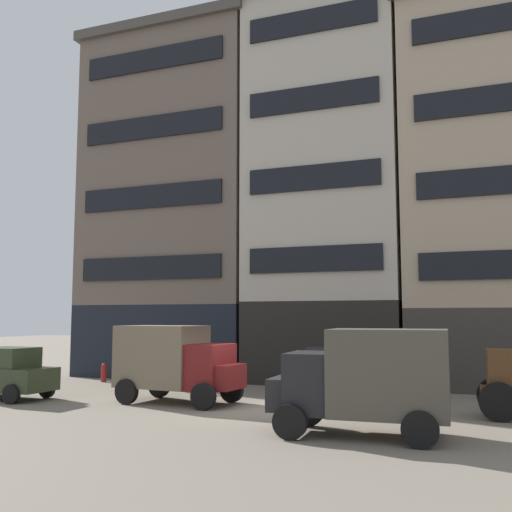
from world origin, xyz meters
TOP-DOWN VIEW (x-y plane):
  - ground_plane at (0.00, 0.00)m, footprint 120.00×120.00m
  - building_far_left at (-7.85, 8.93)m, footprint 9.37×5.91m
  - building_center_left at (0.19, 8.93)m, footprint 7.41×5.91m
  - building_center_right at (8.04, 8.93)m, footprint 9.00×5.91m
  - delivery_truck_near at (-3.12, 0.28)m, footprint 4.47×2.42m
  - delivery_truck_far at (4.01, -3.08)m, footprint 4.42×2.29m
  - sedan_dark at (-9.30, -1.07)m, footprint 3.75×1.95m
  - sedan_light at (1.83, 3.44)m, footprint 3.75×1.95m
  - pedestrian_officer at (-5.27, 3.44)m, footprint 0.51×0.51m
  - fire_hydrant_curbside at (-9.34, 4.90)m, footprint 0.24×0.24m

SIDE VIEW (x-z plane):
  - ground_plane at x=0.00m, z-range 0.00..0.00m
  - fire_hydrant_curbside at x=-9.34m, z-range 0.01..0.84m
  - sedan_dark at x=-9.30m, z-range 0.00..1.83m
  - sedan_light at x=1.83m, z-range 0.00..1.83m
  - pedestrian_officer at x=-5.27m, z-range 0.08..1.88m
  - delivery_truck_near at x=-3.12m, z-range 0.11..2.73m
  - delivery_truck_far at x=4.01m, z-range 0.11..2.73m
  - building_center_right at x=8.04m, z-range 0.04..16.78m
  - building_far_left at x=-7.85m, z-range 0.04..17.77m
  - building_center_left at x=0.19m, z-range 0.05..18.26m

